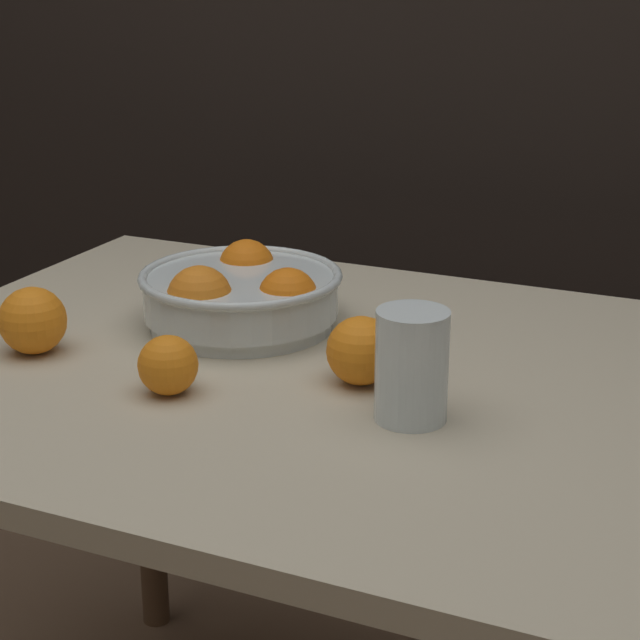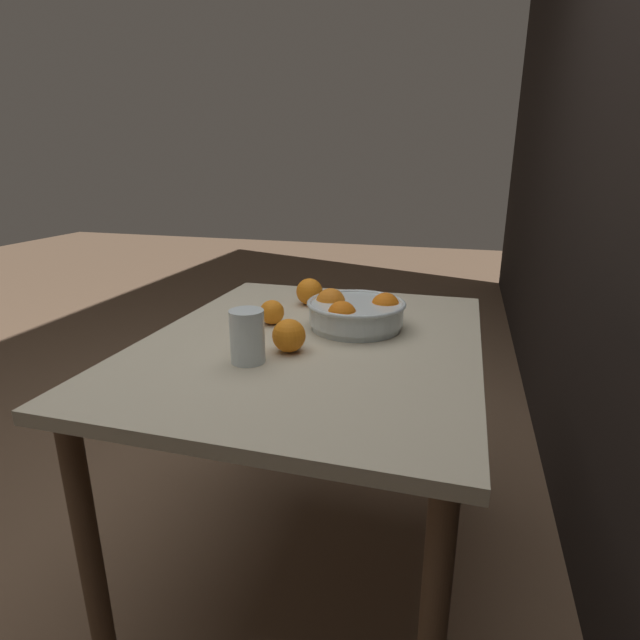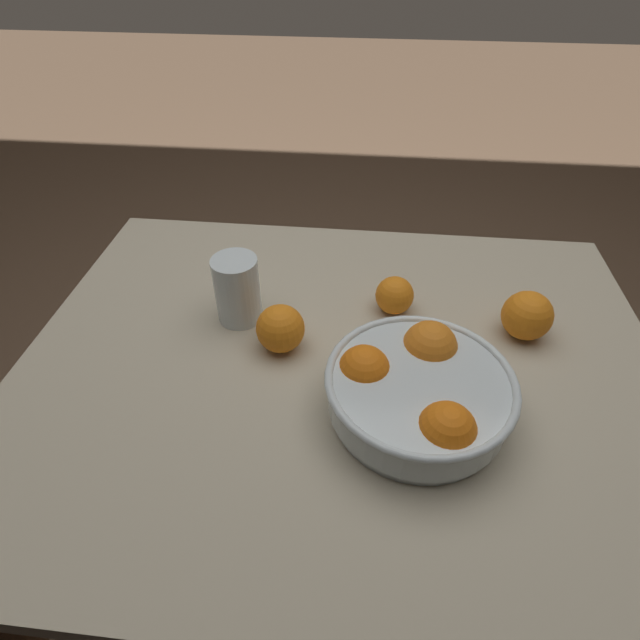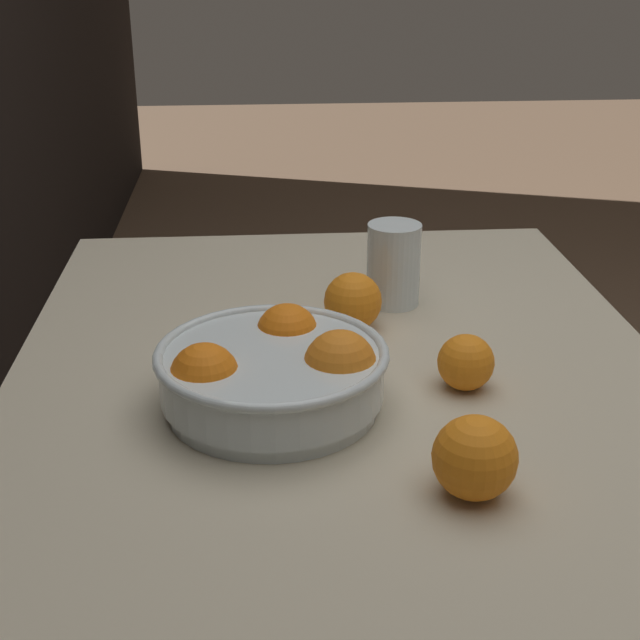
# 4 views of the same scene
# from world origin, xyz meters

# --- Properties ---
(dining_table) EXTENTS (1.05, 0.84, 0.73)m
(dining_table) POSITION_xyz_m (0.00, 0.00, 0.64)
(dining_table) COLOR #B7AD93
(dining_table) RESTS_ON ground_plane
(fruit_bowl) EXTENTS (0.27, 0.27, 0.10)m
(fruit_bowl) POSITION_xyz_m (-0.12, 0.09, 0.78)
(fruit_bowl) COLOR silver
(fruit_bowl) RESTS_ON dining_table
(juice_glass) EXTENTS (0.08, 0.08, 0.12)m
(juice_glass) POSITION_xyz_m (0.19, -0.10, 0.79)
(juice_glass) COLOR #F4A314
(juice_glass) RESTS_ON dining_table
(orange_loose_near_bowl) EXTENTS (0.07, 0.07, 0.07)m
(orange_loose_near_bowl) POSITION_xyz_m (-0.09, -0.14, 0.77)
(orange_loose_near_bowl) COLOR orange
(orange_loose_near_bowl) RESTS_ON dining_table
(orange_loose_front) EXTENTS (0.08, 0.08, 0.08)m
(orange_loose_front) POSITION_xyz_m (0.10, -0.03, 0.77)
(orange_loose_front) COLOR orange
(orange_loose_front) RESTS_ON dining_table
(orange_loose_aside) EXTENTS (0.08, 0.08, 0.08)m
(orange_loose_aside) POSITION_xyz_m (-0.31, -0.10, 0.78)
(orange_loose_aside) COLOR orange
(orange_loose_aside) RESTS_ON dining_table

